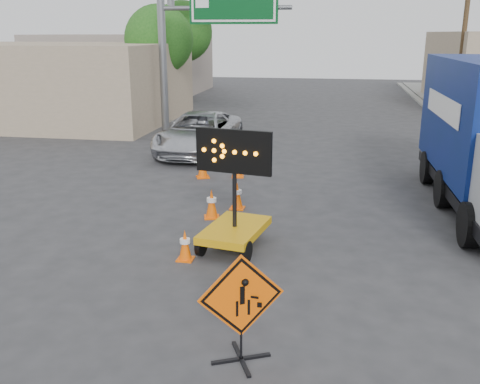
# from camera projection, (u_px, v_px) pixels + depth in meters

# --- Properties ---
(ground) EXTENTS (100.00, 100.00, 0.00)m
(ground) POSITION_uv_depth(u_px,v_px,m) (212.00, 352.00, 7.92)
(ground) COLOR #2D2D30
(ground) RESTS_ON ground
(curb_right) EXTENTS (0.40, 60.00, 0.12)m
(curb_right) POSITION_uv_depth(u_px,v_px,m) (479.00, 152.00, 20.82)
(curb_right) COLOR gray
(curb_right) RESTS_ON ground
(storefront_left_near) EXTENTS (14.00, 10.00, 4.00)m
(storefront_left_near) POSITION_uv_depth(u_px,v_px,m) (41.00, 82.00, 28.58)
(storefront_left_near) COLOR tan
(storefront_left_near) RESTS_ON ground
(storefront_left_far) EXTENTS (12.00, 10.00, 4.40)m
(storefront_left_far) POSITION_uv_depth(u_px,v_px,m) (124.00, 64.00, 41.90)
(storefront_left_far) COLOR gray
(storefront_left_far) RESTS_ON ground
(highway_gantry) EXTENTS (6.18, 0.38, 6.90)m
(highway_gantry) POSITION_uv_depth(u_px,v_px,m) (205.00, 20.00, 24.15)
(highway_gantry) COLOR slate
(highway_gantry) RESTS_ON ground
(utility_pole_far) EXTENTS (1.80, 0.26, 9.00)m
(utility_pole_far) POSITION_uv_depth(u_px,v_px,m) (464.00, 30.00, 27.84)
(utility_pole_far) COLOR #4E3621
(utility_pole_far) RESTS_ON ground
(tree_left_near) EXTENTS (3.71, 3.71, 6.03)m
(tree_left_near) POSITION_uv_depth(u_px,v_px,m) (159.00, 40.00, 28.83)
(tree_left_near) COLOR #4E3621
(tree_left_near) RESTS_ON ground
(tree_left_far) EXTENTS (4.10, 4.10, 6.66)m
(tree_left_far) POSITION_uv_depth(u_px,v_px,m) (182.00, 32.00, 36.42)
(tree_left_far) COLOR #4E3621
(tree_left_far) RESTS_ON ground
(construction_sign) EXTENTS (1.14, 0.82, 1.65)m
(construction_sign) POSITION_uv_depth(u_px,v_px,m) (241.00, 306.00, 7.47)
(construction_sign) COLOR black
(construction_sign) RESTS_ON ground
(arrow_board) EXTENTS (1.65, 2.02, 2.63)m
(arrow_board) POSITION_uv_depth(u_px,v_px,m) (235.00, 222.00, 11.59)
(arrow_board) COLOR #CD930B
(arrow_board) RESTS_ON ground
(pickup_truck) EXTENTS (2.67, 5.60, 1.54)m
(pickup_truck) POSITION_uv_depth(u_px,v_px,m) (199.00, 133.00, 20.93)
(pickup_truck) COLOR silver
(pickup_truck) RESTS_ON ground
(cone_a) EXTENTS (0.34, 0.34, 0.66)m
(cone_a) POSITION_uv_depth(u_px,v_px,m) (185.00, 245.00, 11.04)
(cone_a) COLOR #FF5C05
(cone_a) RESTS_ON ground
(cone_b) EXTENTS (0.47, 0.47, 0.75)m
(cone_b) POSITION_uv_depth(u_px,v_px,m) (212.00, 204.00, 13.55)
(cone_b) COLOR #FF5C05
(cone_b) RESTS_ON ground
(cone_c) EXTENTS (0.38, 0.38, 0.75)m
(cone_c) POSITION_uv_depth(u_px,v_px,m) (237.00, 195.00, 14.25)
(cone_c) COLOR #FF5C05
(cone_c) RESTS_ON ground
(cone_d) EXTENTS (0.53, 0.53, 0.80)m
(cone_d) POSITION_uv_depth(u_px,v_px,m) (203.00, 165.00, 17.33)
(cone_d) COLOR #FF5C05
(cone_d) RESTS_ON ground
(cone_e) EXTENTS (0.44, 0.44, 0.76)m
(cone_e) POSITION_uv_depth(u_px,v_px,m) (238.00, 166.00, 17.41)
(cone_e) COLOR #FF5C05
(cone_e) RESTS_ON ground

